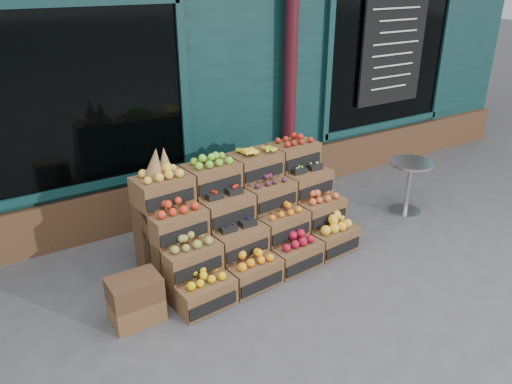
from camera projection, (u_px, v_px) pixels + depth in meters
ground at (306, 282)px, 5.38m from camera, size 60.00×60.00×0.00m
shop_facade at (126, 14)px, 8.35m from camera, size 12.00×6.24×4.80m
crate_display at (247, 222)px, 5.67m from camera, size 2.46×1.36×1.48m
spare_crates at (136, 300)px, 4.70m from camera, size 0.48×0.34×0.48m
bistro_table at (409, 181)px, 6.75m from camera, size 0.59×0.59×0.74m
shopkeeper at (62, 148)px, 6.09m from camera, size 0.90×0.70×2.19m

